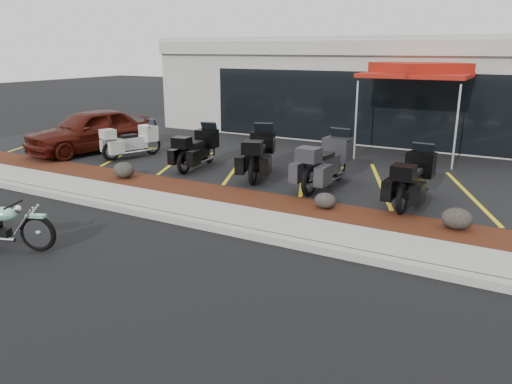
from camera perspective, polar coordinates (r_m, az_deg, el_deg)
The scene contains 18 objects.
ground at distance 9.66m, azimuth -8.29°, elevation -5.86°, with size 90.00×90.00×0.00m, color black.
curb at distance 10.31m, azimuth -5.28°, elevation -3.87°, with size 24.00×0.25×0.15m, color gray.
sidewalk at distance 10.86m, azimuth -3.19°, elevation -2.78°, with size 24.00×1.20×0.15m, color gray.
mulch_bed at distance 11.84m, azimuth -0.08°, elevation -1.12°, with size 24.00×1.20×0.16m, color black.
upper_lot at distance 16.61m, azimuth 9.12°, elevation 3.70°, with size 26.00×9.60×0.15m, color black.
dealership_building at distance 22.28m, azimuth 15.12°, elevation 11.51°, with size 18.00×8.16×4.00m.
boulder_left at distance 14.13m, azimuth -14.86°, elevation 2.44°, with size 0.61×0.51×0.44m, color black.
boulder_mid at distance 11.17m, azimuth 7.92°, elevation -0.98°, with size 0.49×0.41×0.35m, color black.
boulder_right at distance 10.56m, azimuth 21.97°, elevation -2.83°, with size 0.60×0.50×0.42m, color black.
hero_cruiser at distance 9.87m, azimuth -23.71°, elevation -3.78°, with size 2.62×0.66×0.92m, color #78BA9D, non-canonical shape.
touring_white at distance 17.07m, azimuth -11.82°, elevation 6.20°, with size 2.05×0.78×1.19m, color silver, non-canonical shape.
touring_black_front at distance 15.52m, azimuth -5.40°, elevation 5.65°, with size 2.19×0.84×1.27m, color black, non-canonical shape.
touring_black_mid at distance 14.54m, azimuth 0.87°, elevation 5.24°, with size 2.38×0.91×1.39m, color black, non-canonical shape.
touring_grey at distance 13.52m, azimuth 9.51°, elevation 4.26°, with size 2.45×0.93×1.42m, color #2C2C30, non-canonical shape.
touring_black_rear at distance 12.53m, azimuth 18.37°, elevation 2.44°, with size 2.24×0.85×1.30m, color black, non-canonical shape.
parked_car at distance 18.07m, azimuth -18.46°, elevation 6.69°, with size 1.73×4.29×1.46m, color #420F09.
traffic_cone at distance 16.04m, azimuth 8.50°, elevation 4.38°, with size 0.35×0.35×0.44m, color orange.
popup_canopy at distance 17.19m, azimuth 18.11°, elevation 12.96°, with size 4.17×4.17×2.99m.
Camera 1 is at (5.55, -7.05, 3.59)m, focal length 35.00 mm.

